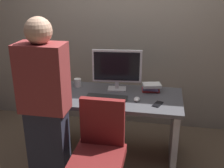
% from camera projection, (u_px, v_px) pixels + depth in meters
% --- Properties ---
extents(ground_plane, '(9.00, 9.00, 0.00)m').
position_uv_depth(ground_plane, '(113.00, 154.00, 3.26)').
color(ground_plane, brown).
extents(wall_back, '(6.40, 0.10, 3.00)m').
position_uv_depth(wall_back, '(125.00, 13.00, 3.53)').
color(wall_back, '#9E9384').
rests_on(wall_back, ground).
extents(desk, '(1.46, 0.70, 0.73)m').
position_uv_depth(desk, '(113.00, 114.00, 3.08)').
color(desk, '#4C4C51').
rests_on(desk, ground).
extents(office_chair, '(0.52, 0.52, 0.94)m').
position_uv_depth(office_chair, '(100.00, 158.00, 2.47)').
color(office_chair, black).
rests_on(office_chair, ground).
extents(person_at_desk, '(0.40, 0.24, 1.64)m').
position_uv_depth(person_at_desk, '(46.00, 111.00, 2.42)').
color(person_at_desk, '#262838').
rests_on(person_at_desk, ground).
extents(monitor, '(0.54, 0.16, 0.46)m').
position_uv_depth(monitor, '(117.00, 68.00, 3.07)').
color(monitor, silver).
rests_on(monitor, desk).
extents(keyboard, '(0.43, 0.13, 0.02)m').
position_uv_depth(keyboard, '(107.00, 97.00, 2.93)').
color(keyboard, '#262626').
rests_on(keyboard, desk).
extents(mouse, '(0.06, 0.10, 0.03)m').
position_uv_depth(mouse, '(137.00, 99.00, 2.87)').
color(mouse, white).
rests_on(mouse, desk).
extents(cup_near_keyboard, '(0.07, 0.07, 0.09)m').
position_uv_depth(cup_near_keyboard, '(66.00, 95.00, 2.90)').
color(cup_near_keyboard, '#3372B2').
rests_on(cup_near_keyboard, desk).
extents(cup_by_monitor, '(0.08, 0.08, 0.09)m').
position_uv_depth(cup_by_monitor, '(78.00, 83.00, 3.24)').
color(cup_by_monitor, white).
rests_on(cup_by_monitor, desk).
extents(book_stack, '(0.22, 0.18, 0.09)m').
position_uv_depth(book_stack, '(151.00, 87.00, 3.10)').
color(book_stack, red).
rests_on(book_stack, desk).
extents(cell_phone, '(0.12, 0.16, 0.01)m').
position_uv_depth(cell_phone, '(158.00, 104.00, 2.79)').
color(cell_phone, black).
rests_on(cell_phone, desk).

